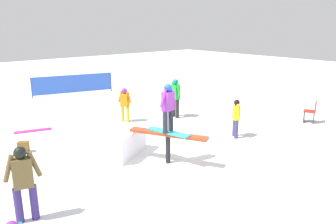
{
  "coord_description": "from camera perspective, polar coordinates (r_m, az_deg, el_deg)",
  "views": [
    {
      "loc": [
        6.58,
        -5.68,
        3.87
      ],
      "look_at": [
        0.0,
        0.0,
        1.51
      ],
      "focal_mm": 35.0,
      "sensor_mm": 36.0,
      "label": 1
    }
  ],
  "objects": [
    {
      "name": "ground_plane",
      "position": [
        9.51,
        0.0,
        -8.8
      ],
      "size": [
        60.0,
        60.0,
        0.0
      ],
      "primitive_type": "plane",
      "color": "white"
    },
    {
      "name": "rail_feature",
      "position": [
        9.23,
        0.0,
        -4.49
      ],
      "size": [
        2.18,
        1.28,
        0.91
      ],
      "rotation": [
        0.0,
        0.0,
        0.46
      ],
      "color": "black",
      "rests_on": "ground"
    },
    {
      "name": "snow_kicker_ramp",
      "position": [
        10.24,
        -10.26,
        -5.03
      ],
      "size": [
        2.28,
        2.15,
        0.74
      ],
      "primitive_type": "cube",
      "rotation": [
        0.0,
        0.0,
        0.46
      ],
      "color": "white",
      "rests_on": "ground"
    },
    {
      "name": "main_rider_on_rail",
      "position": [
        8.98,
        0.0,
        0.56
      ],
      "size": [
        1.38,
        0.7,
        1.39
      ],
      "rotation": [
        0.0,
        0.0,
        0.23
      ],
      "color": "#30B8C6",
      "rests_on": "rail_feature"
    },
    {
      "name": "bystander_yellow",
      "position": [
        11.57,
        11.76,
        -0.73
      ],
      "size": [
        0.52,
        0.42,
        1.35
      ],
      "rotation": [
        0.0,
        0.0,
        5.63
      ],
      "color": "#3E3C68",
      "rests_on": "ground"
    },
    {
      "name": "bystander_green",
      "position": [
        13.75,
        1.29,
        2.8
      ],
      "size": [
        0.68,
        0.27,
        1.64
      ],
      "rotation": [
        0.0,
        0.0,
        3.01
      ],
      "color": "#262729",
      "rests_on": "ground"
    },
    {
      "name": "bystander_orange",
      "position": [
        13.23,
        -7.54,
        1.55
      ],
      "size": [
        0.6,
        0.34,
        1.39
      ],
      "rotation": [
        0.0,
        0.0,
        3.59
      ],
      "color": "gold",
      "rests_on": "ground"
    },
    {
      "name": "bystander_brown",
      "position": [
        7.15,
        -23.88,
        -10.8
      ],
      "size": [
        0.32,
        0.72,
        1.59
      ],
      "rotation": [
        0.0,
        0.0,
        4.45
      ],
      "color": "navy",
      "rests_on": "ground"
    },
    {
      "name": "loose_snowboard_magenta",
      "position": [
        13.17,
        -22.45,
        -3.03
      ],
      "size": [
        0.65,
        1.32,
        0.02
      ],
      "primitive_type": "cube",
      "rotation": [
        0.0,
        0.0,
        1.27
      ],
      "color": "#BF2793",
      "rests_on": "ground"
    },
    {
      "name": "folding_chair",
      "position": [
        14.32,
        23.62,
        -0.07
      ],
      "size": [
        0.57,
        0.57,
        0.88
      ],
      "rotation": [
        0.0,
        0.0,
        5.1
      ],
      "color": "#3F3F44",
      "rests_on": "ground"
    },
    {
      "name": "backpack_on_snow",
      "position": [
        11.12,
        -23.88,
        -5.59
      ],
      "size": [
        0.36,
        0.37,
        0.34
      ],
      "primitive_type": "cube",
      "rotation": [
        0.0,
        0.0,
        0.93
      ],
      "color": "brown",
      "rests_on": "ground"
    },
    {
      "name": "safety_fence",
      "position": [
        19.12,
        -16.2,
        4.74
      ],
      "size": [
        1.17,
        4.26,
        1.1
      ],
      "rotation": [
        0.0,
        0.0,
        4.45
      ],
      "color": "blue",
      "rests_on": "ground"
    }
  ]
}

